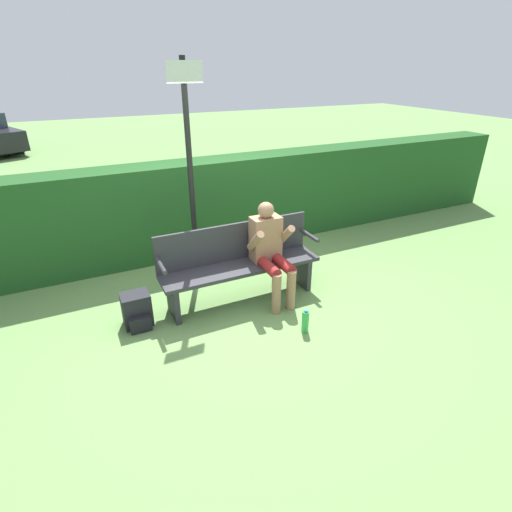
{
  "coord_description": "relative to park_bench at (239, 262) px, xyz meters",
  "views": [
    {
      "loc": [
        -1.7,
        -3.95,
        2.7
      ],
      "look_at": [
        0.15,
        -0.1,
        0.62
      ],
      "focal_mm": 28.0,
      "sensor_mm": 36.0,
      "label": 1
    }
  ],
  "objects": [
    {
      "name": "person_seated",
      "position": [
        0.35,
        -0.15,
        0.18
      ],
      "size": [
        0.49,
        0.65,
        1.22
      ],
      "color": "#997051",
      "rests_on": "ground"
    },
    {
      "name": "backpack",
      "position": [
        -1.28,
        -0.06,
        -0.31
      ],
      "size": [
        0.31,
        0.33,
        0.39
      ],
      "color": "black",
      "rests_on": "ground"
    },
    {
      "name": "ground_plane",
      "position": [
        0.0,
        -0.07,
        -0.5
      ],
      "size": [
        40.0,
        40.0,
        0.0
      ],
      "primitive_type": "plane",
      "color": "#668E4C"
    },
    {
      "name": "signpost",
      "position": [
        -0.32,
        0.72,
        1.06
      ],
      "size": [
        0.41,
        0.09,
        2.77
      ],
      "color": "black",
      "rests_on": "ground"
    },
    {
      "name": "park_bench",
      "position": [
        0.0,
        0.0,
        0.0
      ],
      "size": [
        1.97,
        0.45,
        0.95
      ],
      "color": "#2D2D33",
      "rests_on": "ground"
    },
    {
      "name": "water_bottle",
      "position": [
        0.36,
        -0.99,
        -0.36
      ],
      "size": [
        0.08,
        0.08,
        0.28
      ],
      "color": "green",
      "rests_on": "ground"
    },
    {
      "name": "hedge_back",
      "position": [
        0.0,
        1.6,
        0.21
      ],
      "size": [
        12.0,
        0.55,
        1.4
      ],
      "color": "#1E4C1E",
      "rests_on": "ground"
    }
  ]
}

